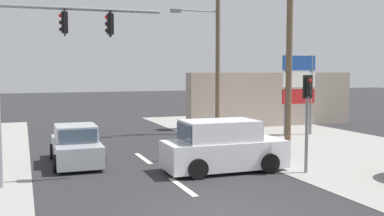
# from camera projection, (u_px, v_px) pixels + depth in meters

# --- Properties ---
(ground_plane) EXTENTS (140.00, 140.00, 0.00)m
(ground_plane) POSITION_uv_depth(u_px,v_px,m) (221.00, 215.00, 11.58)
(ground_plane) COLOR #28282B
(lane_dash_mid) EXTENTS (0.20, 2.40, 0.01)m
(lane_dash_mid) POSITION_uv_depth(u_px,v_px,m) (182.00, 187.00, 14.38)
(lane_dash_mid) COLOR silver
(lane_dash_mid) RESTS_ON ground
(lane_dash_far) EXTENTS (0.20, 2.40, 0.01)m
(lane_dash_far) POSITION_uv_depth(u_px,v_px,m) (143.00, 158.00, 19.04)
(lane_dash_far) COLOR silver
(lane_dash_far) RESTS_ON ground
(utility_pole_midground_right) EXTENTS (1.80, 0.26, 9.20)m
(utility_pole_midground_right) POSITION_uv_depth(u_px,v_px,m) (289.00, 44.00, 18.68)
(utility_pole_midground_right) COLOR brown
(utility_pole_midground_right) RESTS_ON ground
(utility_pole_background_right) EXTENTS (3.78, 0.35, 9.86)m
(utility_pole_background_right) POSITION_uv_depth(u_px,v_px,m) (216.00, 43.00, 25.94)
(utility_pole_background_right) COLOR brown
(utility_pole_background_right) RESTS_ON ground
(traffic_signal_mast) EXTENTS (5.29, 0.51, 6.00)m
(traffic_signal_mast) POSITION_uv_depth(u_px,v_px,m) (40.00, 57.00, 14.23)
(traffic_signal_mast) COLOR slate
(traffic_signal_mast) RESTS_ON ground
(pedestal_signal_right_kerb) EXTENTS (0.44, 0.30, 3.56)m
(pedestal_signal_right_kerb) POSITION_uv_depth(u_px,v_px,m) (307.00, 107.00, 16.06)
(pedestal_signal_right_kerb) COLOR slate
(pedestal_signal_right_kerb) RESTS_ON ground
(shopping_plaza_sign) EXTENTS (2.10, 0.16, 4.60)m
(shopping_plaza_sign) POSITION_uv_depth(u_px,v_px,m) (299.00, 84.00, 25.61)
(shopping_plaza_sign) COLOR slate
(shopping_plaza_sign) RESTS_ON ground
(shopfront_wall_far) EXTENTS (12.00, 1.00, 3.60)m
(shopfront_wall_far) POSITION_uv_depth(u_px,v_px,m) (272.00, 99.00, 30.22)
(shopfront_wall_far) COLOR #A39384
(shopfront_wall_far) RESTS_ON ground
(sedan_kerbside_parked) EXTENTS (1.94, 4.26, 1.56)m
(sedan_kerbside_parked) POSITION_uv_depth(u_px,v_px,m) (76.00, 146.00, 17.91)
(sedan_kerbside_parked) COLOR #A3A8AD
(sedan_kerbside_parked) RESTS_ON ground
(suv_receding_far) EXTENTS (4.57, 2.11, 1.90)m
(suv_receding_far) POSITION_uv_depth(u_px,v_px,m) (223.00, 147.00, 16.58)
(suv_receding_far) COLOR silver
(suv_receding_far) RESTS_ON ground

